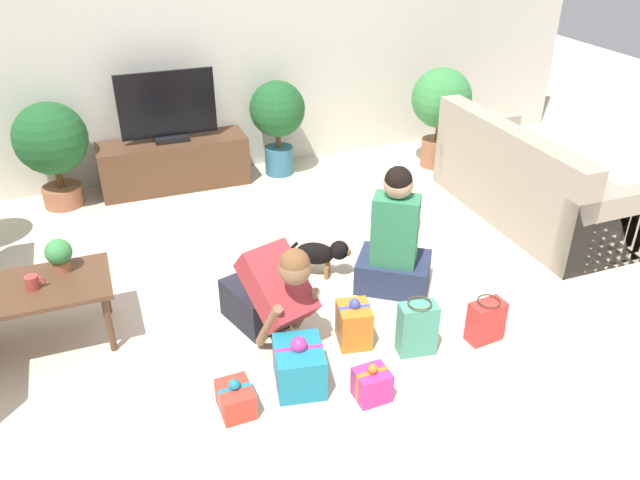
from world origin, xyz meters
TOP-DOWN VIEW (x-y plane):
  - ground_plane at (0.00, 0.00)m, footprint 16.00×16.00m
  - wall_back at (0.00, 2.63)m, footprint 8.40×0.06m
  - sofa_right at (2.42, 0.56)m, footprint 0.86×1.99m
  - coffee_table at (-1.62, 0.15)m, footprint 0.90×0.55m
  - tv_console at (-0.43, 2.34)m, footprint 1.42×0.44m
  - tv at (-0.43, 2.34)m, footprint 0.91×0.20m
  - potted_plant_back_left at (-1.49, 2.29)m, footprint 0.65×0.65m
  - potted_plant_back_right at (0.64, 2.29)m, footprint 0.56×0.56m
  - potted_plant_corner_right at (2.27, 1.90)m, footprint 0.61×0.61m
  - person_kneeling at (-0.23, -0.29)m, footprint 0.53×0.82m
  - person_sitting at (0.78, -0.06)m, footprint 0.66×0.63m
  - dog at (0.35, 0.29)m, footprint 0.45×0.30m
  - gift_box_a at (-0.21, -0.80)m, footprint 0.34×0.39m
  - gift_box_b at (-0.62, -0.88)m, footprint 0.19×0.24m
  - gift_box_c at (0.26, -0.55)m, footprint 0.24×0.27m
  - gift_box_d at (0.15, -1.06)m, footprint 0.20×0.18m
  - gift_bag_a at (1.08, -0.83)m, footprint 0.25×0.16m
  - gift_bag_b at (0.59, -0.77)m, footprint 0.26×0.18m
  - mug at (-1.63, 0.12)m, footprint 0.12×0.08m
  - tabletop_plant at (-1.46, 0.28)m, footprint 0.17×0.17m

SIDE VIEW (x-z plane):
  - ground_plane at x=0.00m, z-range 0.00..0.00m
  - gift_box_b at x=-0.62m, z-range -0.03..0.20m
  - gift_box_d at x=0.15m, z-range -0.02..0.22m
  - gift_box_a at x=-0.21m, z-range -0.03..0.32m
  - gift_box_c at x=0.26m, z-range -0.03..0.31m
  - gift_bag_a at x=1.08m, z-range -0.01..0.30m
  - gift_bag_b at x=0.59m, z-range -0.01..0.38m
  - dog at x=0.35m, z-range 0.04..0.35m
  - tv_console at x=-0.43m, z-range 0.00..0.48m
  - sofa_right at x=2.42m, z-range -0.12..0.76m
  - person_kneeling at x=-0.23m, z-range -0.05..0.74m
  - person_sitting at x=0.78m, z-range -0.12..0.87m
  - coffee_table at x=-1.62m, z-range 0.17..0.62m
  - mug at x=-1.63m, z-range 0.45..0.54m
  - tabletop_plant at x=-1.46m, z-range 0.46..0.69m
  - potted_plant_back_left at x=-1.49m, z-range 0.12..1.11m
  - potted_plant_back_right at x=0.64m, z-range 0.14..1.11m
  - potted_plant_corner_right at x=2.27m, z-range 0.14..1.19m
  - tv at x=-0.43m, z-range 0.45..1.12m
  - wall_back at x=0.00m, z-range 0.00..2.60m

